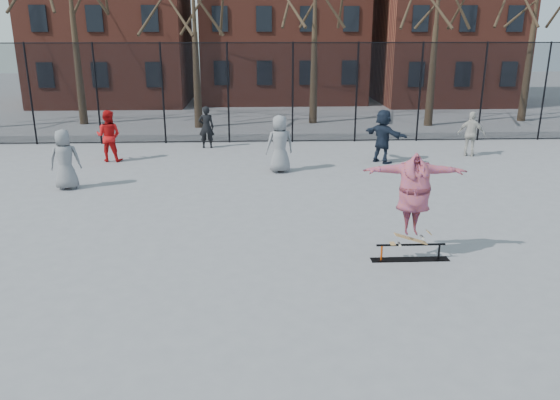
{
  "coord_description": "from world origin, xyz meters",
  "views": [
    {
      "loc": [
        -0.32,
        -9.23,
        4.52
      ],
      "look_at": [
        0.17,
        1.5,
        1.12
      ],
      "focal_mm": 35.0,
      "sensor_mm": 36.0,
      "label": 1
    }
  ],
  "objects_px": {
    "skate_rail": "(410,253)",
    "skater": "(414,201)",
    "bystander_white": "(471,134)",
    "bystander_extra": "(280,144)",
    "bystander_grey": "(65,159)",
    "skateboard": "(410,242)",
    "bystander_red": "(109,136)",
    "bystander_navy": "(383,136)",
    "bystander_black": "(206,127)"
  },
  "relations": [
    {
      "from": "skateboard",
      "to": "bystander_red",
      "type": "relative_size",
      "value": 0.41
    },
    {
      "from": "bystander_black",
      "to": "skater",
      "type": "bearing_deg",
      "value": 112.21
    },
    {
      "from": "skateboard",
      "to": "bystander_extra",
      "type": "bearing_deg",
      "value": 107.79
    },
    {
      "from": "skate_rail",
      "to": "bystander_red",
      "type": "bearing_deg",
      "value": 132.39
    },
    {
      "from": "bystander_grey",
      "to": "bystander_extra",
      "type": "bearing_deg",
      "value": -176.2
    },
    {
      "from": "bystander_black",
      "to": "bystander_white",
      "type": "xyz_separation_m",
      "value": [
        9.78,
        -1.9,
        -0.0
      ]
    },
    {
      "from": "bystander_extra",
      "to": "bystander_white",
      "type": "bearing_deg",
      "value": -178.74
    },
    {
      "from": "skate_rail",
      "to": "bystander_grey",
      "type": "bearing_deg",
      "value": 147.29
    },
    {
      "from": "bystander_red",
      "to": "skater",
      "type": "bearing_deg",
      "value": 139.89
    },
    {
      "from": "skate_rail",
      "to": "bystander_grey",
      "type": "height_order",
      "value": "bystander_grey"
    },
    {
      "from": "skater",
      "to": "bystander_white",
      "type": "relative_size",
      "value": 1.25
    },
    {
      "from": "skateboard",
      "to": "bystander_black",
      "type": "bearing_deg",
      "value": 114.25
    },
    {
      "from": "skate_rail",
      "to": "bystander_grey",
      "type": "distance_m",
      "value": 10.29
    },
    {
      "from": "bystander_navy",
      "to": "bystander_extra",
      "type": "xyz_separation_m",
      "value": [
        -3.64,
        -1.16,
        0.0
      ]
    },
    {
      "from": "bystander_navy",
      "to": "bystander_extra",
      "type": "height_order",
      "value": "bystander_extra"
    },
    {
      "from": "bystander_grey",
      "to": "bystander_extra",
      "type": "relative_size",
      "value": 0.95
    },
    {
      "from": "bystander_grey",
      "to": "bystander_red",
      "type": "height_order",
      "value": "bystander_red"
    },
    {
      "from": "skate_rail",
      "to": "bystander_black",
      "type": "relative_size",
      "value": 0.97
    },
    {
      "from": "bystander_grey",
      "to": "skate_rail",
      "type": "bearing_deg",
      "value": 136.15
    },
    {
      "from": "skate_rail",
      "to": "skater",
      "type": "height_order",
      "value": "skater"
    },
    {
      "from": "skateboard",
      "to": "bystander_extra",
      "type": "distance_m",
      "value": 7.61
    },
    {
      "from": "skateboard",
      "to": "skate_rail",
      "type": "bearing_deg",
      "value": -0.0
    },
    {
      "from": "skate_rail",
      "to": "bystander_black",
      "type": "xyz_separation_m",
      "value": [
        -5.03,
        11.12,
        0.68
      ]
    },
    {
      "from": "bystander_black",
      "to": "bystander_white",
      "type": "relative_size",
      "value": 1.0
    },
    {
      "from": "bystander_grey",
      "to": "bystander_black",
      "type": "xyz_separation_m",
      "value": [
        3.61,
        5.57,
        -0.06
      ]
    },
    {
      "from": "bystander_white",
      "to": "bystander_extra",
      "type": "height_order",
      "value": "bystander_extra"
    },
    {
      "from": "bystander_extra",
      "to": "bystander_grey",
      "type": "bearing_deg",
      "value": 0.46
    },
    {
      "from": "skateboard",
      "to": "skater",
      "type": "xyz_separation_m",
      "value": [
        0.0,
        0.0,
        0.87
      ]
    },
    {
      "from": "skateboard",
      "to": "bystander_white",
      "type": "bearing_deg",
      "value": 62.66
    },
    {
      "from": "skater",
      "to": "bystander_navy",
      "type": "height_order",
      "value": "skater"
    },
    {
      "from": "skate_rail",
      "to": "bystander_navy",
      "type": "height_order",
      "value": "bystander_navy"
    },
    {
      "from": "skate_rail",
      "to": "skater",
      "type": "distance_m",
      "value": 1.13
    },
    {
      "from": "skater",
      "to": "bystander_extra",
      "type": "height_order",
      "value": "skater"
    },
    {
      "from": "skateboard",
      "to": "bystander_navy",
      "type": "height_order",
      "value": "bystander_navy"
    },
    {
      "from": "bystander_navy",
      "to": "skateboard",
      "type": "bearing_deg",
      "value": 131.8
    },
    {
      "from": "bystander_grey",
      "to": "bystander_black",
      "type": "distance_m",
      "value": 6.64
    },
    {
      "from": "bystander_red",
      "to": "bystander_white",
      "type": "bearing_deg",
      "value": -171.68
    },
    {
      "from": "skateboard",
      "to": "bystander_navy",
      "type": "distance_m",
      "value": 8.5
    },
    {
      "from": "bystander_black",
      "to": "bystander_white",
      "type": "bearing_deg",
      "value": 167.0
    },
    {
      "from": "bystander_white",
      "to": "bystander_navy",
      "type": "relative_size",
      "value": 0.88
    },
    {
      "from": "bystander_extra",
      "to": "bystander_navy",
      "type": "bearing_deg",
      "value": -176.84
    },
    {
      "from": "skate_rail",
      "to": "bystander_red",
      "type": "xyz_separation_m",
      "value": [
        -8.26,
        9.05,
        0.76
      ]
    },
    {
      "from": "bystander_white",
      "to": "bystander_extra",
      "type": "relative_size",
      "value": 0.88
    },
    {
      "from": "bystander_grey",
      "to": "bystander_navy",
      "type": "relative_size",
      "value": 0.95
    },
    {
      "from": "bystander_grey",
      "to": "bystander_white",
      "type": "relative_size",
      "value": 1.08
    },
    {
      "from": "skater",
      "to": "bystander_white",
      "type": "bearing_deg",
      "value": 65.93
    },
    {
      "from": "bystander_grey",
      "to": "bystander_navy",
      "type": "distance_m",
      "value": 10.34
    },
    {
      "from": "bystander_grey",
      "to": "skateboard",
      "type": "bearing_deg",
      "value": 136.1
    },
    {
      "from": "bystander_black",
      "to": "bystander_red",
      "type": "bearing_deg",
      "value": 30.58
    },
    {
      "from": "skater",
      "to": "bystander_extra",
      "type": "bearing_deg",
      "value": 111.05
    }
  ]
}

